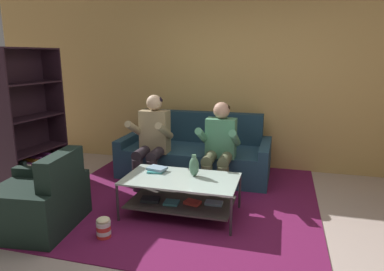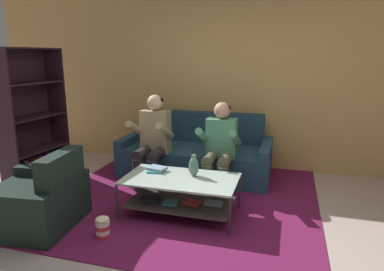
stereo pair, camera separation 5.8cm
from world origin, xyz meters
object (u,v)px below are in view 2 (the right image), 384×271
Objects in this scene: couch at (196,155)px; coffee_table at (180,191)px; armchair at (35,203)px; person_seated_right at (220,144)px; bookshelf at (30,134)px; popcorn_tub at (103,227)px; vase at (194,166)px; person_seated_left at (153,137)px; book_stack at (156,169)px.

coffee_table is (0.18, -1.34, -0.01)m from couch.
coffee_table is 1.50m from armchair.
couch is 0.79m from person_seated_right.
armchair is (0.94, -1.08, -0.42)m from bookshelf.
armchair is 0.79m from popcorn_tub.
vase reaches higher than popcorn_tub.
popcorn_tub is (0.06, -1.46, -0.55)m from person_seated_left.
popcorn_tub is at bearing -1.08° from armchair.
couch is at bearing 50.24° from person_seated_left.
person_seated_left is 1.56m from popcorn_tub.
person_seated_left is 5.13× the size of book_stack.
person_seated_right is (0.46, -0.55, 0.34)m from couch.
book_stack is at bearing -133.40° from person_seated_right.
armchair is at bearing -120.37° from couch.
vase is 1.14× the size of popcorn_tub.
bookshelf reaches higher than armchair.
bookshelf is 1.49m from armchair.
book_stack is at bearing -64.78° from person_seated_left.
coffee_table is 1.28× the size of armchair.
person_seated_right is at bearing 77.33° from vase.
person_seated_right reaches higher than popcorn_tub.
person_seated_right reaches higher than coffee_table.
armchair is (-1.17, -1.99, -0.03)m from couch.
person_seated_left is 1.03m from vase.
coffee_table is 0.90m from popcorn_tub.
person_seated_right is at bearing 41.53° from armchair.
person_seated_left reaches higher than book_stack.
popcorn_tub is at bearing -87.60° from person_seated_left.
book_stack is (-0.61, -0.64, -0.18)m from person_seated_right.
couch is 1.17× the size of bookshelf.
couch reaches higher than armchair.
person_seated_left is at bearing 115.22° from book_stack.
vase is (0.76, -0.68, -0.12)m from person_seated_left.
person_seated_left is at bearing 179.63° from person_seated_right.
vase is at bearing -7.56° from bookshelf.
coffee_table is 0.67× the size of bookshelf.
bookshelf is at bearing -172.06° from person_seated_right.
armchair is at bearing -116.22° from person_seated_left.
armchair is 4.49× the size of popcorn_tub.
popcorn_tub is (0.77, -0.01, -0.15)m from armchair.
couch is 9.04× the size of book_stack.
coffee_table is at bearing 25.86° from armchair.
popcorn_tub is at bearing -130.79° from coffee_table.
couch is at bearing 129.46° from person_seated_right.
popcorn_tub is (-0.85, -1.45, -0.52)m from person_seated_right.
book_stack is at bearing 38.06° from armchair.
armchair is at bearing -152.69° from vase.
armchair reaches higher than book_stack.
couch is 1.35m from coffee_table.
person_seated_right is 4.72× the size of vase.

